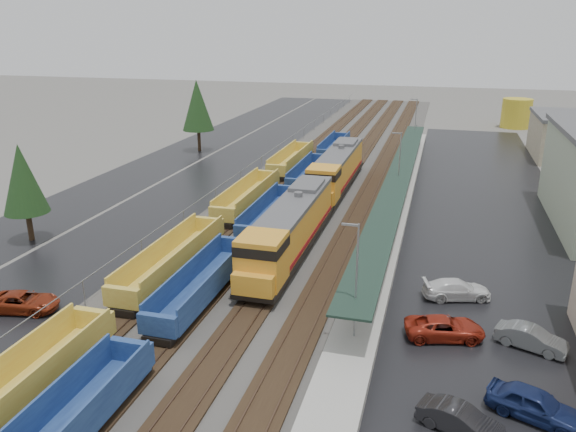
{
  "coord_description": "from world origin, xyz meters",
  "views": [
    {
      "loc": [
        13.64,
        -10.23,
        18.77
      ],
      "look_at": [
        0.53,
        37.25,
        2.0
      ],
      "focal_mm": 35.0,
      "sensor_mm": 36.0,
      "label": 1
    }
  ],
  "objects_px": {
    "storage_tank": "(516,113)",
    "parked_car_west_c": "(23,302)",
    "locomotive_trail": "(336,170)",
    "well_string_yellow": "(173,260)",
    "parked_car_east_c": "(457,290)",
    "well_string_blue": "(242,243)",
    "parked_car_east_a": "(460,420)",
    "locomotive_lead": "(290,229)",
    "parked_car_east_d": "(535,405)",
    "parked_car_east_e": "(531,338)",
    "parked_car_east_b": "(445,328)"
  },
  "relations": [
    {
      "from": "storage_tank",
      "to": "parked_car_east_c",
      "type": "relative_size",
      "value": 1.14
    },
    {
      "from": "well_string_blue",
      "to": "parked_car_east_a",
      "type": "bearing_deg",
      "value": -45.46
    },
    {
      "from": "well_string_blue",
      "to": "parked_car_east_e",
      "type": "relative_size",
      "value": 23.01
    },
    {
      "from": "parked_car_west_c",
      "to": "parked_car_east_a",
      "type": "relative_size",
      "value": 1.18
    },
    {
      "from": "parked_car_east_c",
      "to": "parked_car_east_d",
      "type": "distance_m",
      "value": 13.1
    },
    {
      "from": "locomotive_lead",
      "to": "well_string_yellow",
      "type": "height_order",
      "value": "locomotive_lead"
    },
    {
      "from": "locomotive_trail",
      "to": "parked_car_east_e",
      "type": "distance_m",
      "value": 35.76
    },
    {
      "from": "storage_tank",
      "to": "parked_car_west_c",
      "type": "bearing_deg",
      "value": -114.79
    },
    {
      "from": "storage_tank",
      "to": "well_string_blue",
      "type": "bearing_deg",
      "value": -111.44
    },
    {
      "from": "parked_car_west_c",
      "to": "parked_car_east_b",
      "type": "distance_m",
      "value": 28.42
    },
    {
      "from": "parked_car_east_a",
      "to": "parked_car_east_b",
      "type": "relative_size",
      "value": 0.83
    },
    {
      "from": "locomotive_trail",
      "to": "well_string_yellow",
      "type": "distance_m",
      "value": 28.01
    },
    {
      "from": "well_string_blue",
      "to": "storage_tank",
      "type": "relative_size",
      "value": 17.46
    },
    {
      "from": "locomotive_trail",
      "to": "storage_tank",
      "type": "bearing_deg",
      "value": 64.36
    },
    {
      "from": "locomotive_lead",
      "to": "well_string_yellow",
      "type": "relative_size",
      "value": 0.24
    },
    {
      "from": "parked_car_east_b",
      "to": "parked_car_east_c",
      "type": "bearing_deg",
      "value": -21.29
    },
    {
      "from": "parked_car_east_b",
      "to": "well_string_blue",
      "type": "bearing_deg",
      "value": 47.83
    },
    {
      "from": "well_string_yellow",
      "to": "parked_car_east_c",
      "type": "distance_m",
      "value": 21.72
    },
    {
      "from": "parked_car_east_e",
      "to": "parked_car_east_d",
      "type": "bearing_deg",
      "value": -164.46
    },
    {
      "from": "parked_car_east_a",
      "to": "parked_car_east_e",
      "type": "height_order",
      "value": "parked_car_east_e"
    },
    {
      "from": "storage_tank",
      "to": "parked_car_east_e",
      "type": "xyz_separation_m",
      "value": [
        -7.15,
        -83.21,
        -2.08
      ]
    },
    {
      "from": "locomotive_lead",
      "to": "storage_tank",
      "type": "bearing_deg",
      "value": 71.09
    },
    {
      "from": "locomotive_trail",
      "to": "well_string_blue",
      "type": "relative_size",
      "value": 0.22
    },
    {
      "from": "parked_car_east_d",
      "to": "parked_car_west_c",
      "type": "bearing_deg",
      "value": 107.44
    },
    {
      "from": "well_string_yellow",
      "to": "parked_car_west_c",
      "type": "distance_m",
      "value": 11.02
    },
    {
      "from": "well_string_blue",
      "to": "parked_car_east_c",
      "type": "relative_size",
      "value": 19.97
    },
    {
      "from": "parked_car_east_c",
      "to": "well_string_yellow",
      "type": "bearing_deg",
      "value": 77.75
    },
    {
      "from": "well_string_yellow",
      "to": "storage_tank",
      "type": "relative_size",
      "value": 15.81
    },
    {
      "from": "parked_car_west_c",
      "to": "parked_car_east_e",
      "type": "relative_size",
      "value": 1.16
    },
    {
      "from": "parked_car_west_c",
      "to": "well_string_blue",
      "type": "bearing_deg",
      "value": -51.53
    },
    {
      "from": "well_string_blue",
      "to": "parked_car_east_b",
      "type": "relative_size",
      "value": 19.5
    },
    {
      "from": "parked_car_east_d",
      "to": "parked_car_east_e",
      "type": "bearing_deg",
      "value": 16.62
    },
    {
      "from": "well_string_yellow",
      "to": "storage_tank",
      "type": "distance_m",
      "value": 85.82
    },
    {
      "from": "well_string_blue",
      "to": "parked_car_east_e",
      "type": "distance_m",
      "value": 23.76
    },
    {
      "from": "locomotive_trail",
      "to": "parked_car_east_d",
      "type": "relative_size",
      "value": 4.56
    },
    {
      "from": "well_string_yellow",
      "to": "parked_car_east_b",
      "type": "height_order",
      "value": "well_string_yellow"
    },
    {
      "from": "parked_car_west_c",
      "to": "parked_car_east_a",
      "type": "xyz_separation_m",
      "value": [
        28.94,
        -4.7,
        0.0
      ]
    },
    {
      "from": "parked_car_east_b",
      "to": "locomotive_trail",
      "type": "bearing_deg",
      "value": 8.93
    },
    {
      "from": "well_string_yellow",
      "to": "parked_car_east_a",
      "type": "height_order",
      "value": "well_string_yellow"
    },
    {
      "from": "locomotive_trail",
      "to": "parked_car_east_c",
      "type": "distance_m",
      "value": 28.68
    },
    {
      "from": "well_string_yellow",
      "to": "parked_car_east_c",
      "type": "bearing_deg",
      "value": 4.35
    },
    {
      "from": "locomotive_lead",
      "to": "parked_car_east_d",
      "type": "relative_size",
      "value": 4.56
    },
    {
      "from": "storage_tank",
      "to": "parked_car_east_a",
      "type": "xyz_separation_m",
      "value": [
        -11.44,
        -92.13,
        -2.09
      ]
    },
    {
      "from": "well_string_blue",
      "to": "parked_car_east_d",
      "type": "xyz_separation_m",
      "value": [
        21.31,
        -15.93,
        -0.35
      ]
    },
    {
      "from": "parked_car_west_c",
      "to": "parked_car_east_d",
      "type": "distance_m",
      "value": 32.67
    },
    {
      "from": "locomotive_trail",
      "to": "storage_tank",
      "type": "distance_m",
      "value": 58.07
    },
    {
      "from": "well_string_blue",
      "to": "parked_car_east_a",
      "type": "height_order",
      "value": "well_string_blue"
    },
    {
      "from": "locomotive_trail",
      "to": "parked_car_east_a",
      "type": "height_order",
      "value": "locomotive_trail"
    },
    {
      "from": "parked_car_west_c",
      "to": "parked_car_east_c",
      "type": "distance_m",
      "value": 30.56
    },
    {
      "from": "well_string_blue",
      "to": "parked_car_west_c",
      "type": "distance_m",
      "value": 17.41
    }
  ]
}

